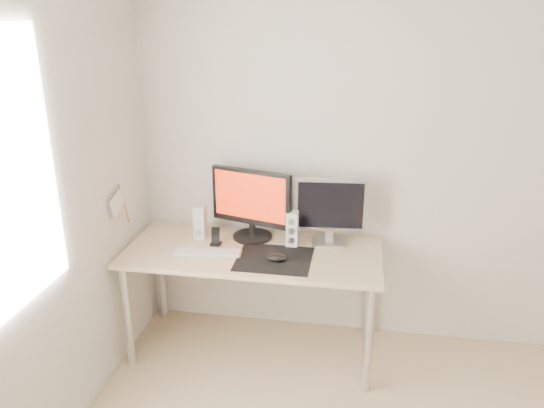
{
  "coord_description": "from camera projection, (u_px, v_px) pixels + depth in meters",
  "views": [
    {
      "loc": [
        -0.3,
        -1.57,
        2.14
      ],
      "look_at": [
        -0.82,
        1.48,
        1.01
      ],
      "focal_mm": 35.0,
      "sensor_mm": 36.0,
      "label": 1
    }
  ],
  "objects": [
    {
      "name": "speaker_right",
      "position": [
        292.0,
        229.0,
        3.35
      ],
      "size": [
        0.07,
        0.09,
        0.23
      ],
      "color": "white",
      "rests_on": "desk"
    },
    {
      "name": "phone_dock",
      "position": [
        216.0,
        240.0,
        3.38
      ],
      "size": [
        0.07,
        0.06,
        0.12
      ],
      "color": "black",
      "rests_on": "desk"
    },
    {
      "name": "wall_back",
      "position": [
        408.0,
        161.0,
        3.33
      ],
      "size": [
        3.5,
        0.0,
        3.5
      ],
      "primitive_type": "plane",
      "rotation": [
        1.57,
        0.0,
        0.0
      ],
      "color": "beige",
      "rests_on": "ground"
    },
    {
      "name": "pennant",
      "position": [
        119.0,
        203.0,
        3.2
      ],
      "size": [
        0.01,
        0.23,
        0.29
      ],
      "color": "#A57F54",
      "rests_on": "wall_left"
    },
    {
      "name": "desk",
      "position": [
        253.0,
        261.0,
        3.34
      ],
      "size": [
        1.6,
        0.7,
        0.73
      ],
      "color": "#D1B587",
      "rests_on": "ground"
    },
    {
      "name": "keyboard",
      "position": [
        208.0,
        253.0,
        3.26
      ],
      "size": [
        0.43,
        0.17,
        0.02
      ],
      "color": "silver",
      "rests_on": "desk"
    },
    {
      "name": "second_monitor",
      "position": [
        330.0,
        208.0,
        3.33
      ],
      "size": [
        0.45,
        0.18,
        0.43
      ],
      "color": "#BABABC",
      "rests_on": "desk"
    },
    {
      "name": "mousepad",
      "position": [
        274.0,
        259.0,
        3.2
      ],
      "size": [
        0.45,
        0.4,
        0.0
      ],
      "primitive_type": "cube",
      "color": "black",
      "rests_on": "desk"
    },
    {
      "name": "main_monitor",
      "position": [
        251.0,
        202.0,
        3.41
      ],
      "size": [
        0.54,
        0.32,
        0.47
      ],
      "color": "black",
      "rests_on": "desk"
    },
    {
      "name": "speaker_left",
      "position": [
        200.0,
        222.0,
        3.46
      ],
      "size": [
        0.07,
        0.09,
        0.23
      ],
      "color": "silver",
      "rests_on": "desk"
    },
    {
      "name": "mouse",
      "position": [
        277.0,
        258.0,
        3.16
      ],
      "size": [
        0.12,
        0.07,
        0.04
      ],
      "primitive_type": "ellipsoid",
      "color": "black",
      "rests_on": "mousepad"
    }
  ]
}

